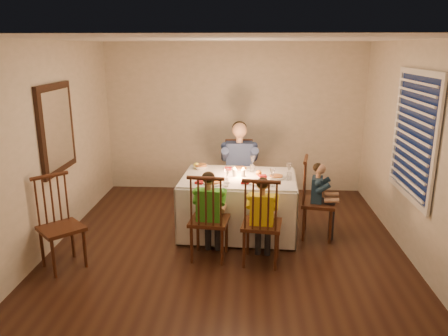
# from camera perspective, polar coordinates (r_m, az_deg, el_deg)

# --- Properties ---
(ground) EXTENTS (5.00, 5.00, 0.00)m
(ground) POSITION_cam_1_polar(r_m,az_deg,el_deg) (5.71, 0.41, -10.62)
(ground) COLOR black
(ground) RESTS_ON ground
(wall_left) EXTENTS (0.02, 5.00, 2.60)m
(wall_left) POSITION_cam_1_polar(r_m,az_deg,el_deg) (5.82, -22.29, 2.31)
(wall_left) COLOR beige
(wall_left) RESTS_ON ground
(wall_right) EXTENTS (0.02, 5.00, 2.60)m
(wall_right) POSITION_cam_1_polar(r_m,az_deg,el_deg) (5.63, 23.99, 1.69)
(wall_right) COLOR beige
(wall_right) RESTS_ON ground
(wall_back) EXTENTS (4.50, 0.02, 2.60)m
(wall_back) POSITION_cam_1_polar(r_m,az_deg,el_deg) (7.71, 1.35, 6.51)
(wall_back) COLOR beige
(wall_back) RESTS_ON ground
(ceiling) EXTENTS (5.00, 5.00, 0.00)m
(ceiling) POSITION_cam_1_polar(r_m,az_deg,el_deg) (5.12, 0.47, 16.47)
(ceiling) COLOR white
(ceiling) RESTS_ON wall_back
(dining_table) EXTENTS (1.61, 1.20, 0.78)m
(dining_table) POSITION_cam_1_polar(r_m,az_deg,el_deg) (6.01, 1.91, -3.24)
(dining_table) COLOR silver
(dining_table) RESTS_ON ground
(chair_adult) EXTENTS (0.48, 0.46, 1.11)m
(chair_adult) POSITION_cam_1_polar(r_m,az_deg,el_deg) (7.03, 1.95, -5.41)
(chair_adult) COLOR #3C1D10
(chair_adult) RESTS_ON ground
(chair_near_left) EXTENTS (0.50, 0.48, 1.11)m
(chair_near_left) POSITION_cam_1_polar(r_m,az_deg,el_deg) (5.52, -1.88, -11.58)
(chair_near_left) COLOR #3C1D10
(chair_near_left) RESTS_ON ground
(chair_near_right) EXTENTS (0.51, 0.49, 1.11)m
(chair_near_right) POSITION_cam_1_polar(r_m,az_deg,el_deg) (5.43, 4.83, -12.14)
(chair_near_right) COLOR #3C1D10
(chair_near_right) RESTS_ON ground
(chair_end) EXTENTS (0.51, 0.52, 1.11)m
(chair_end) POSITION_cam_1_polar(r_m,az_deg,el_deg) (6.21, 11.96, -8.72)
(chair_end) COLOR #3C1D10
(chair_end) RESTS_ON ground
(chair_extra) EXTENTS (0.63, 0.63, 1.11)m
(chair_extra) POSITION_cam_1_polar(r_m,az_deg,el_deg) (5.64, -20.01, -11.99)
(chair_extra) COLOR #3C1D10
(chair_extra) RESTS_ON ground
(adult) EXTENTS (0.58, 0.54, 1.42)m
(adult) POSITION_cam_1_polar(r_m,az_deg,el_deg) (7.03, 1.95, -5.41)
(adult) COLOR navy
(adult) RESTS_ON ground
(child_green) EXTENTS (0.42, 0.39, 1.12)m
(child_green) POSITION_cam_1_polar(r_m,az_deg,el_deg) (5.52, -1.88, -11.58)
(child_green) COLOR green
(child_green) RESTS_ON ground
(child_yellow) EXTENTS (0.40, 0.37, 1.08)m
(child_yellow) POSITION_cam_1_polar(r_m,az_deg,el_deg) (5.43, 4.83, -12.14)
(child_yellow) COLOR yellow
(child_yellow) RESTS_ON ground
(child_teal) EXTENTS (0.36, 0.39, 1.04)m
(child_teal) POSITION_cam_1_polar(r_m,az_deg,el_deg) (6.21, 11.96, -8.72)
(child_teal) COLOR #1B3044
(child_teal) RESTS_ON ground
(setting_adult) EXTENTS (0.27, 0.27, 0.02)m
(setting_adult) POSITION_cam_1_polar(r_m,az_deg,el_deg) (6.26, 2.18, -0.15)
(setting_adult) COLOR white
(setting_adult) RESTS_ON dining_table
(setting_green) EXTENTS (0.27, 0.27, 0.02)m
(setting_green) POSITION_cam_1_polar(r_m,az_deg,el_deg) (5.62, -1.39, -2.00)
(setting_green) COLOR white
(setting_green) RESTS_ON dining_table
(setting_yellow) EXTENTS (0.27, 0.27, 0.02)m
(setting_yellow) POSITION_cam_1_polar(r_m,az_deg,el_deg) (5.64, 4.60, -1.97)
(setting_yellow) COLOR white
(setting_yellow) RESTS_ON dining_table
(setting_teal) EXTENTS (0.27, 0.27, 0.02)m
(setting_teal) POSITION_cam_1_polar(r_m,az_deg,el_deg) (5.92, 6.82, -1.18)
(setting_teal) COLOR white
(setting_teal) RESTS_ON dining_table
(candle_left) EXTENTS (0.06, 0.06, 0.10)m
(candle_left) POSITION_cam_1_polar(r_m,az_deg,el_deg) (5.93, 1.39, -0.63)
(candle_left) COLOR white
(candle_left) RESTS_ON dining_table
(candle_right) EXTENTS (0.06, 0.06, 0.10)m
(candle_right) POSITION_cam_1_polar(r_m,az_deg,el_deg) (5.92, 2.53, -0.67)
(candle_right) COLOR white
(candle_right) RESTS_ON dining_table
(squash) EXTENTS (0.09, 0.09, 0.09)m
(squash) POSITION_cam_1_polar(r_m,az_deg,el_deg) (6.32, -3.63, 0.31)
(squash) COLOR #FFF443
(squash) RESTS_ON dining_table
(orange_fruit) EXTENTS (0.08, 0.08, 0.08)m
(orange_fruit) POSITION_cam_1_polar(r_m,az_deg,el_deg) (5.97, 4.57, -0.67)
(orange_fruit) COLOR orange
(orange_fruit) RESTS_ON dining_table
(serving_bowl) EXTENTS (0.26, 0.26, 0.05)m
(serving_bowl) POSITION_cam_1_polar(r_m,az_deg,el_deg) (6.30, -3.05, 0.11)
(serving_bowl) COLOR white
(serving_bowl) RESTS_ON dining_table
(wall_mirror) EXTENTS (0.06, 0.95, 1.15)m
(wall_mirror) POSITION_cam_1_polar(r_m,az_deg,el_deg) (6.04, -21.01, 4.82)
(wall_mirror) COLOR black
(wall_mirror) RESTS_ON wall_left
(window_blinds) EXTENTS (0.07, 1.34, 1.54)m
(window_blinds) POSITION_cam_1_polar(r_m,az_deg,el_deg) (5.66, 23.45, 3.91)
(window_blinds) COLOR #0C1633
(window_blinds) RESTS_ON wall_right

